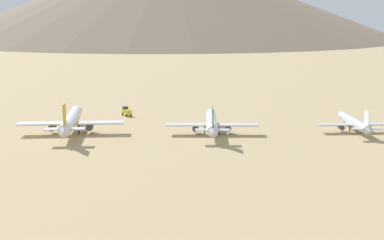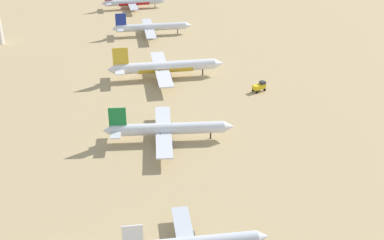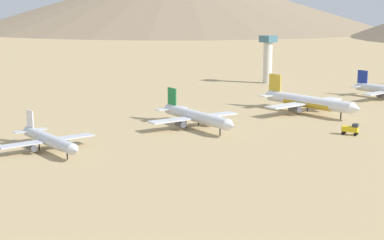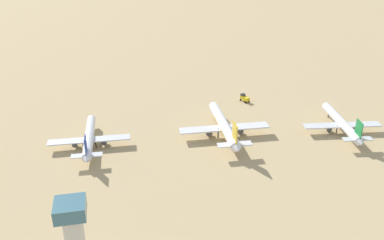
# 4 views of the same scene
# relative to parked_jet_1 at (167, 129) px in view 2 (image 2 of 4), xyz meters

# --- Properties ---
(ground_plane) EXTENTS (1800.00, 1800.00, 0.00)m
(ground_plane) POSITION_rel_parked_jet_1_xyz_m (4.39, 54.49, -4.13)
(ground_plane) COLOR tan
(parked_jet_1) EXTENTS (42.53, 34.70, 12.27)m
(parked_jet_1) POSITION_rel_parked_jet_1_xyz_m (0.00, 0.00, 0.00)
(parked_jet_1) COLOR silver
(parked_jet_1) RESTS_ON ground
(parked_jet_2) EXTENTS (48.41, 39.28, 13.97)m
(parked_jet_2) POSITION_rel_parked_jet_1_xyz_m (7.18, 52.16, 0.52)
(parked_jet_2) COLOR white
(parked_jet_2) RESTS_ON ground
(parked_jet_3) EXTENTS (41.23, 33.45, 11.90)m
(parked_jet_3) POSITION_rel_parked_jet_1_xyz_m (8.69, 109.41, -0.13)
(parked_jet_3) COLOR silver
(parked_jet_3) RESTS_ON ground
(parked_jet_4) EXTENTS (39.07, 31.66, 11.29)m
(parked_jet_4) POSITION_rel_parked_jet_1_xyz_m (4.79, 162.03, -0.38)
(parked_jet_4) COLOR silver
(parked_jet_4) RESTS_ON ground
(service_truck) EXTENTS (5.68, 4.33, 3.90)m
(service_truck) POSITION_rel_parked_jet_1_xyz_m (41.60, 31.14, -2.05)
(service_truck) COLOR yellow
(service_truck) RESTS_ON ground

